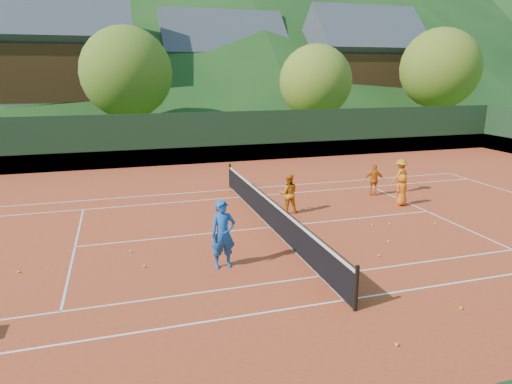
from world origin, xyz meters
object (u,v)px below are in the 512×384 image
object	(u,v)px
coach	(223,234)
chalet_left	(51,67)
student_a	(288,194)
student_d	(400,176)
tennis_net	(271,214)
chalet_mid	(222,74)
chalet_right	(360,72)
student_b	(374,180)
student_c	(402,190)

from	to	relation	value
coach	chalet_left	size ratio (longest dim) A/B	0.14
student_a	student_d	bearing A→B (deg)	-154.00
coach	tennis_net	size ratio (longest dim) A/B	0.16
coach	chalet_mid	size ratio (longest dim) A/B	0.15
tennis_net	student_d	bearing A→B (deg)	22.33
chalet_right	tennis_net	bearing A→B (deg)	-123.69
student_b	tennis_net	size ratio (longest dim) A/B	0.12
student_b	chalet_left	xyz separation A→B (m)	(-15.65, 27.28, 4.93)
student_c	chalet_left	bearing A→B (deg)	-77.52
tennis_net	chalet_mid	xyz separation A→B (m)	(6.00, 34.00, 4.47)
coach	chalet_right	distance (m)	39.89
student_d	chalet_right	bearing A→B (deg)	-134.94
student_a	student_c	world-z (taller)	student_a
student_c	chalet_right	size ratio (longest dim) A/B	0.11
student_b	student_d	world-z (taller)	student_d
tennis_net	chalet_right	xyz separation A→B (m)	(20.00, 30.00, 4.74)
coach	student_c	bearing A→B (deg)	20.93
student_a	student_d	world-z (taller)	student_a
tennis_net	chalet_right	distance (m)	36.37
student_b	student_c	bearing A→B (deg)	118.34
student_b	coach	bearing A→B (deg)	54.17
coach	student_c	size ratio (longest dim) A/B	1.49
tennis_net	chalet_right	bearing A→B (deg)	56.31
student_c	tennis_net	xyz separation A→B (m)	(-5.91, -1.03, -0.14)
chalet_mid	student_d	bearing A→B (deg)	-87.99
chalet_left	chalet_right	size ratio (longest dim) A/B	1.16
student_b	chalet_left	size ratio (longest dim) A/B	0.10
chalet_left	chalet_mid	xyz separation A→B (m)	(16.00, 4.00, -0.66)
chalet_left	student_b	bearing A→B (deg)	-60.16
student_d	chalet_left	bearing A→B (deg)	-77.20
student_d	tennis_net	world-z (taller)	student_d
chalet_left	chalet_right	world-z (taller)	chalet_left
student_d	chalet_right	world-z (taller)	chalet_right
chalet_left	chalet_mid	distance (m)	16.51
student_b	student_d	distance (m)	1.46
student_b	chalet_mid	size ratio (longest dim) A/B	0.11
student_a	student_b	bearing A→B (deg)	-151.95
chalet_left	tennis_net	bearing A→B (deg)	-71.57
student_a	chalet_left	size ratio (longest dim) A/B	0.11
tennis_net	chalet_mid	bearing A→B (deg)	79.99
student_b	chalet_mid	distance (m)	31.57
tennis_net	coach	bearing A→B (deg)	-129.88
chalet_mid	chalet_right	size ratio (longest dim) A/B	1.06
student_d	chalet_right	xyz separation A→B (m)	(12.91, 27.09, 4.49)
chalet_left	coach	bearing A→B (deg)	-76.82
student_b	chalet_right	xyz separation A→B (m)	(14.35, 27.28, 4.54)
coach	student_d	distance (m)	11.00
coach	chalet_mid	distance (m)	37.92
student_b	chalet_right	world-z (taller)	chalet_right
tennis_net	chalet_mid	distance (m)	34.81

